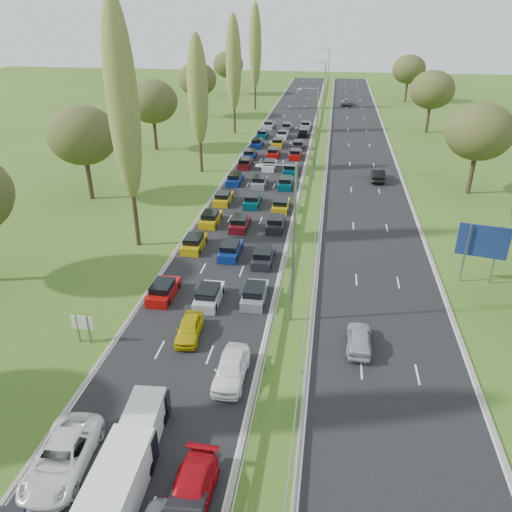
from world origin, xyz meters
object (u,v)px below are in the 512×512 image
at_px(info_sign, 83,325).
at_px(direction_sign, 483,244).
at_px(near_car_2, 62,457).
at_px(white_van_front, 120,480).
at_px(white_van_rear, 142,426).

height_order(info_sign, direction_sign, direction_sign).
xyz_separation_m(near_car_2, direction_sign, (24.99, 23.27, 2.76)).
relative_size(near_car_2, direction_sign, 1.10).
distance_m(white_van_front, direction_sign, 32.57).
xyz_separation_m(near_car_2, white_van_rear, (3.29, 2.49, 0.14)).
height_order(white_van_rear, direction_sign, direction_sign).
height_order(near_car_2, info_sign, info_sign).
relative_size(near_car_2, white_van_rear, 1.24).
relative_size(white_van_front, direction_sign, 1.03).
bearing_deg(direction_sign, white_van_rear, -136.24).
relative_size(white_van_rear, direction_sign, 0.89).
bearing_deg(direction_sign, white_van_front, -131.41).
bearing_deg(info_sign, direction_sign, 24.32).
height_order(near_car_2, white_van_front, white_van_front).
distance_m(white_van_front, white_van_rear, 3.59).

